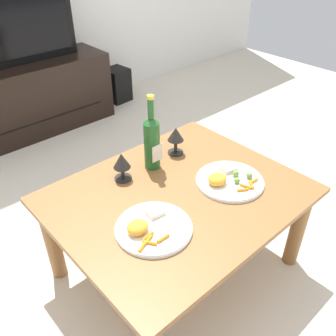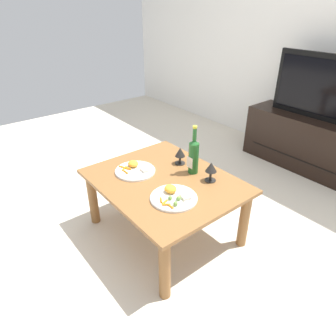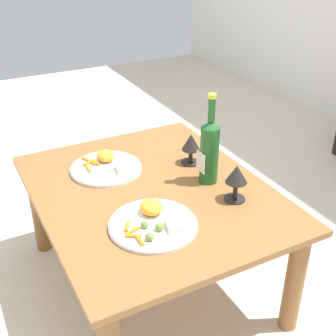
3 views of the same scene
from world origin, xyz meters
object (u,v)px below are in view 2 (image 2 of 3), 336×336
tv_stand (308,143)px  dinner_plate_left (135,170)px  goblet_left (180,153)px  dinner_plate_right (174,197)px  tv_screen (322,87)px  goblet_right (211,168)px  dining_table (165,189)px  wine_bottle (194,155)px

tv_stand → dinner_plate_left: (-0.33, -1.89, 0.21)m
goblet_left → dinner_plate_right: size_ratio=0.44×
tv_screen → dinner_plate_left: size_ratio=3.21×
tv_stand → goblet_left: goblet_left is taller
tv_stand → goblet_right: goblet_right is taller
dinner_plate_left → tv_screen: bearing=80.1°
goblet_right → dining_table: bearing=-131.0°
tv_screen → goblet_left: tv_screen is taller
tv_screen → dinner_plate_left: 1.95m
goblet_left → dinner_plate_right: 0.47m
goblet_left → goblet_right: bearing=0.0°
tv_stand → wine_bottle: 1.61m
dining_table → goblet_left: 0.31m
dining_table → wine_bottle: (0.05, 0.22, 0.22)m
dining_table → dinner_plate_right: (0.21, -0.10, 0.09)m
tv_stand → goblet_left: size_ratio=9.69×
dining_table → tv_stand: size_ratio=0.80×
dinner_plate_left → dining_table: bearing=22.8°
tv_stand → tv_screen: (-0.00, -0.00, 0.57)m
dining_table → goblet_right: size_ratio=7.31×
goblet_left → dinner_plate_left: bearing=-108.6°
dining_table → tv_stand: (0.10, 1.80, -0.12)m
dining_table → goblet_right: bearing=49.0°
tv_screen → wine_bottle: (-0.06, -1.57, -0.24)m
dining_table → tv_stand: tv_stand is taller
tv_screen → dinner_plate_right: (0.11, -1.89, -0.36)m
dinner_plate_left → dinner_plate_right: size_ratio=0.98×
tv_screen → dinner_plate_right: tv_screen is taller
wine_bottle → dinner_plate_left: 0.44m
dining_table → dinner_plate_left: (-0.23, -0.09, 0.09)m
dining_table → goblet_right: goblet_right is taller
dining_table → goblet_right: 0.36m
tv_screen → goblet_right: size_ratio=6.64×
tv_stand → tv_screen: tv_screen is taller
goblet_left → tv_stand: bearing=82.1°
dining_table → dinner_plate_right: size_ratio=3.45×
goblet_right → tv_screen: bearing=93.8°
wine_bottle → dinner_plate_right: size_ratio=1.19×
goblet_right → dinner_plate_left: 0.55m
dinner_plate_right → goblet_left: bearing=134.4°
tv_screen → goblet_left: size_ratio=7.04×
tv_screen → wine_bottle: tv_screen is taller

